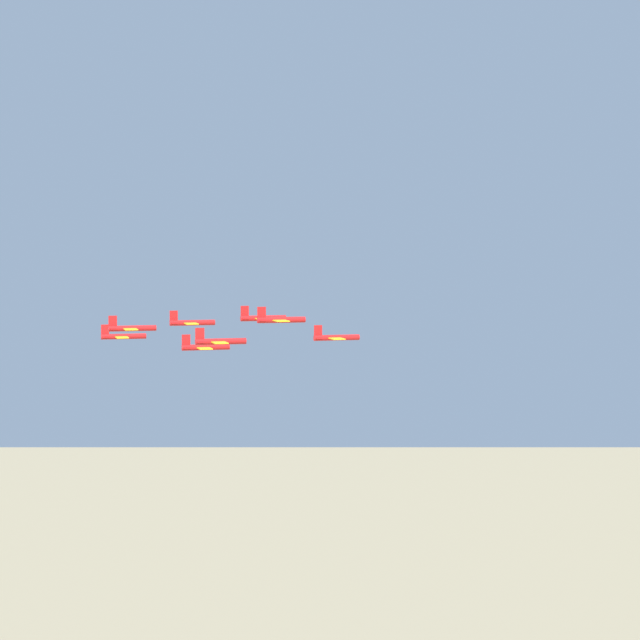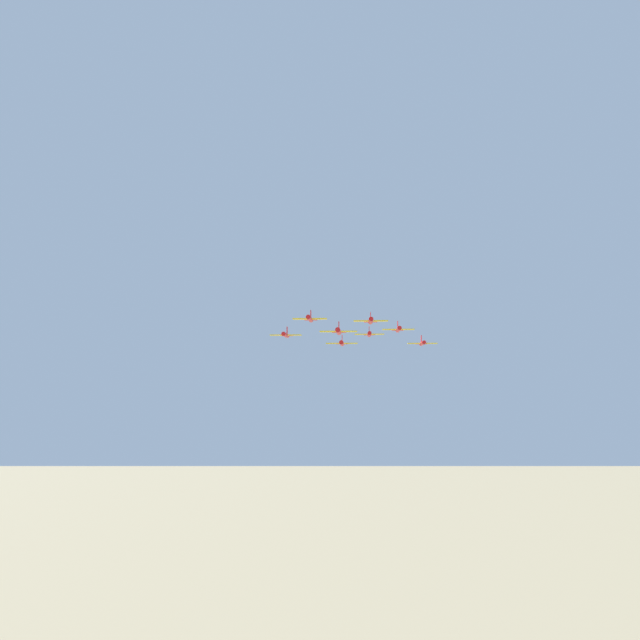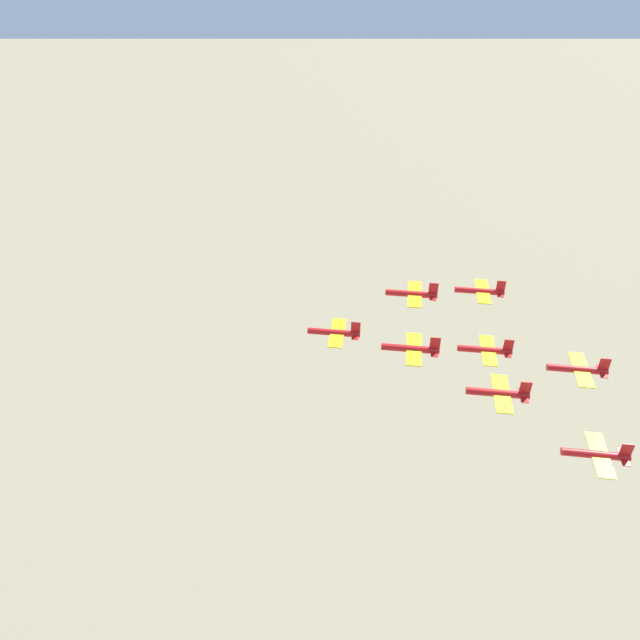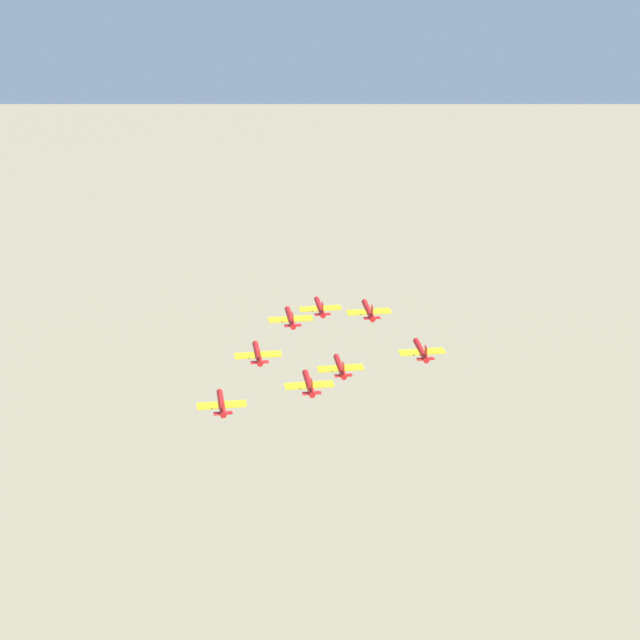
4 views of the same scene
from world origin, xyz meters
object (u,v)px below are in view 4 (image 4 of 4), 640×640
(jet_5, at_px, (422,351))
(jet_3, at_px, (258,354))
(jet_4, at_px, (340,367))
(jet_2, at_px, (369,311))
(jet_7, at_px, (309,384))
(jet_1, at_px, (291,318))
(jet_6, at_px, (222,404))
(jet_0, at_px, (320,308))

(jet_5, bearing_deg, jet_3, 180.00)
(jet_5, bearing_deg, jet_4, 180.00)
(jet_2, xyz_separation_m, jet_7, (-17.88, 18.15, -1.81))
(jet_3, distance_m, jet_5, 25.87)
(jet_2, height_order, jet_5, jet_2)
(jet_1, relative_size, jet_4, 1.00)
(jet_5, height_order, jet_6, jet_5)
(jet_1, relative_size, jet_5, 1.00)
(jet_7, bearing_deg, jet_0, 78.91)
(jet_4, height_order, jet_7, jet_7)
(jet_2, xyz_separation_m, jet_4, (-8.94, 9.08, -4.64))
(jet_1, bearing_deg, jet_4, -59.53)
(jet_3, relative_size, jet_6, 1.00)
(jet_2, height_order, jet_7, jet_2)
(jet_7, bearing_deg, jet_2, 59.53)
(jet_3, distance_m, jet_7, 12.74)
(jet_3, bearing_deg, jet_4, -0.00)
(jet_3, bearing_deg, jet_2, 29.54)
(jet_2, distance_m, jet_5, 13.02)
(jet_0, xyz_separation_m, jet_1, (-8.94, 9.08, 3.02))
(jet_1, bearing_deg, jet_0, 59.53)
(jet_2, relative_size, jet_6, 1.00)
(jet_4, bearing_deg, jet_5, -0.00)
(jet_4, height_order, jet_5, jet_5)
(jet_3, relative_size, jet_4, 1.00)
(jet_3, bearing_deg, jet_1, 59.53)
(jet_4, height_order, jet_6, jet_6)
(jet_1, distance_m, jet_4, 13.39)
(jet_3, bearing_deg, jet_5, -0.00)
(jet_1, bearing_deg, jet_7, -90.00)
(jet_0, distance_m, jet_2, 13.22)
(jet_1, height_order, jet_5, jet_1)
(jet_4, distance_m, jet_6, 22.28)
(jet_0, xyz_separation_m, jet_6, (-26.82, 27.23, -0.58))
(jet_4, bearing_deg, jet_1, 120.47)
(jet_1, height_order, jet_4, jet_1)
(jet_1, height_order, jet_3, jet_1)
(jet_0, bearing_deg, jet_7, -101.09)
(jet_6, relative_size, jet_7, 1.00)
(jet_6, bearing_deg, jet_3, 59.53)
(jet_3, bearing_deg, jet_6, -120.47)
(jet_1, height_order, jet_7, jet_1)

